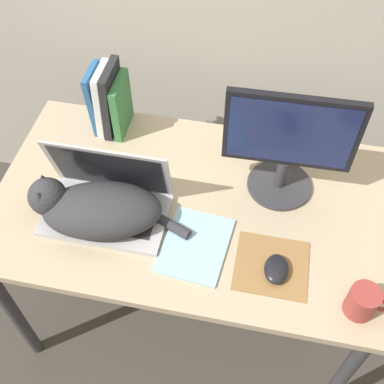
% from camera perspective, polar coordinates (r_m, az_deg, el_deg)
% --- Properties ---
extents(desk, '(1.23, 0.73, 0.72)m').
position_cam_1_polar(desk, '(1.57, -0.38, -2.90)').
color(desk, tan).
rests_on(desk, ground_plane).
extents(laptop, '(0.37, 0.22, 0.23)m').
position_cam_1_polar(laptop, '(1.47, -10.06, -1.08)').
color(laptop, '#B7B7BC').
rests_on(laptop, desk).
extents(cat, '(0.48, 0.26, 0.15)m').
position_cam_1_polar(cat, '(1.43, -11.41, -1.91)').
color(cat, '#333338').
rests_on(cat, desk).
extents(external_monitor, '(0.38, 0.21, 0.37)m').
position_cam_1_polar(external_monitor, '(1.43, 11.35, 5.61)').
color(external_monitor, '#333338').
rests_on(external_monitor, desk).
extents(mousepad, '(0.21, 0.19, 0.00)m').
position_cam_1_polar(mousepad, '(1.40, 9.41, -8.58)').
color(mousepad, olive).
rests_on(mousepad, desk).
extents(computer_mouse, '(0.07, 0.10, 0.03)m').
position_cam_1_polar(computer_mouse, '(1.37, 9.97, -8.98)').
color(computer_mouse, black).
rests_on(computer_mouse, mousepad).
extents(book_row, '(0.11, 0.15, 0.25)m').
position_cam_1_polar(book_row, '(1.67, -9.78, 10.61)').
color(book_row, '#285B93').
rests_on(book_row, desk).
extents(notepad, '(0.21, 0.25, 0.01)m').
position_cam_1_polar(notepad, '(1.41, 0.39, -6.31)').
color(notepad, '#99C6E0').
rests_on(notepad, desk).
extents(mug, '(0.12, 0.08, 0.09)m').
position_cam_1_polar(mug, '(1.35, 19.66, -12.16)').
color(mug, '#993833').
rests_on(mug, desk).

